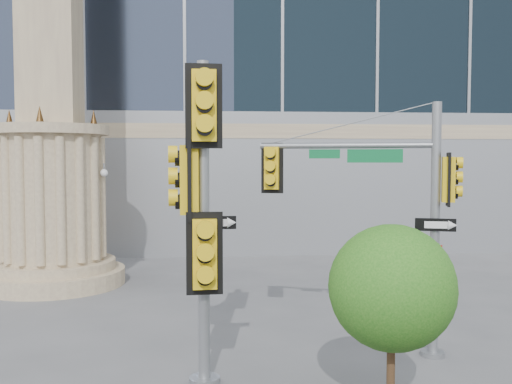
{
  "coord_description": "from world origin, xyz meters",
  "views": [
    {
      "loc": [
        -1.1,
        -9.58,
        4.0
      ],
      "look_at": [
        -0.11,
        2.0,
        3.35
      ],
      "focal_mm": 40.0,
      "sensor_mm": 36.0,
      "label": 1
    }
  ],
  "objects": [
    {
      "name": "monument",
      "position": [
        -6.0,
        9.0,
        5.52
      ],
      "size": [
        4.4,
        4.4,
        16.6
      ],
      "color": "#9C846A",
      "rests_on": "ground"
    },
    {
      "name": "main_signal_pole",
      "position": [
        2.58,
        1.79,
        3.2
      ],
      "size": [
        3.87,
        1.58,
        5.16
      ],
      "rotation": [
        0.0,
        0.0,
        -0.32
      ],
      "color": "slate",
      "rests_on": "ground"
    },
    {
      "name": "secondary_signal_pole",
      "position": [
        -1.23,
        0.29,
        3.36
      ],
      "size": [
        1.0,
        0.74,
        5.71
      ],
      "rotation": [
        0.0,
        0.0,
        0.06
      ],
      "color": "slate",
      "rests_on": "ground"
    },
    {
      "name": "street_tree",
      "position": [
        1.69,
        -1.31,
        2.0
      ],
      "size": [
        1.95,
        1.91,
        3.04
      ],
      "color": "#9C846A",
      "rests_on": "ground"
    }
  ]
}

